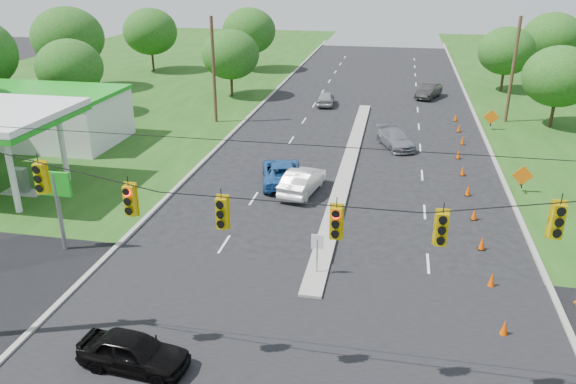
% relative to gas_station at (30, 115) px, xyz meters
% --- Properties ---
extents(ground, '(160.00, 160.00, 0.00)m').
position_rel_gas_station_xyz_m(ground, '(23.64, -20.24, -2.58)').
color(ground, black).
rests_on(ground, ground).
extents(cross_street, '(160.00, 14.00, 0.02)m').
position_rel_gas_station_xyz_m(cross_street, '(23.64, -20.24, -2.58)').
color(cross_street, black).
rests_on(cross_street, ground).
extents(curb_left, '(0.25, 110.00, 0.16)m').
position_rel_gas_station_xyz_m(curb_left, '(13.54, 9.76, -2.58)').
color(curb_left, gray).
rests_on(curb_left, ground).
extents(curb_right, '(0.25, 110.00, 0.16)m').
position_rel_gas_station_xyz_m(curb_right, '(33.74, 9.76, -2.58)').
color(curb_right, gray).
rests_on(curb_right, ground).
extents(median, '(1.00, 34.00, 0.18)m').
position_rel_gas_station_xyz_m(median, '(23.64, 0.76, -2.58)').
color(median, gray).
rests_on(median, ground).
extents(median_sign, '(0.55, 0.06, 2.05)m').
position_rel_gas_station_xyz_m(median_sign, '(23.64, -14.24, -1.11)').
color(median_sign, gray).
rests_on(median_sign, ground).
extents(signal_span, '(25.60, 0.32, 9.00)m').
position_rel_gas_station_xyz_m(signal_span, '(23.59, -21.24, 2.40)').
color(signal_span, '#422D1C').
rests_on(signal_span, ground).
extents(utility_pole_far_left, '(0.28, 0.28, 9.00)m').
position_rel_gas_station_xyz_m(utility_pole_far_left, '(11.14, 9.76, 1.92)').
color(utility_pole_far_left, '#422D1C').
rests_on(utility_pole_far_left, ground).
extents(utility_pole_far_right, '(0.28, 0.28, 9.00)m').
position_rel_gas_station_xyz_m(utility_pole_far_right, '(36.14, 14.76, 1.92)').
color(utility_pole_far_right, '#422D1C').
rests_on(utility_pole_far_right, ground).
extents(gas_station, '(18.40, 19.70, 5.20)m').
position_rel_gas_station_xyz_m(gas_station, '(0.00, 0.00, 0.00)').
color(gas_station, white).
rests_on(gas_station, ground).
extents(cone_0, '(0.32, 0.32, 0.70)m').
position_rel_gas_station_xyz_m(cone_0, '(31.26, -17.24, -2.23)').
color(cone_0, '#DD4700').
rests_on(cone_0, ground).
extents(cone_1, '(0.32, 0.32, 0.70)m').
position_rel_gas_station_xyz_m(cone_1, '(31.26, -13.74, -2.23)').
color(cone_1, '#DD4700').
rests_on(cone_1, ground).
extents(cone_2, '(0.32, 0.32, 0.70)m').
position_rel_gas_station_xyz_m(cone_2, '(31.26, -10.24, -2.23)').
color(cone_2, '#DD4700').
rests_on(cone_2, ground).
extents(cone_3, '(0.32, 0.32, 0.70)m').
position_rel_gas_station_xyz_m(cone_3, '(31.26, -6.74, -2.23)').
color(cone_3, '#DD4700').
rests_on(cone_3, ground).
extents(cone_4, '(0.32, 0.32, 0.70)m').
position_rel_gas_station_xyz_m(cone_4, '(31.26, -3.24, -2.23)').
color(cone_4, '#DD4700').
rests_on(cone_4, ground).
extents(cone_5, '(0.32, 0.32, 0.70)m').
position_rel_gas_station_xyz_m(cone_5, '(31.26, 0.26, -2.23)').
color(cone_5, '#DD4700').
rests_on(cone_5, ground).
extents(cone_6, '(0.32, 0.32, 0.70)m').
position_rel_gas_station_xyz_m(cone_6, '(31.26, 3.76, -2.23)').
color(cone_6, '#DD4700').
rests_on(cone_6, ground).
extents(cone_7, '(0.32, 0.32, 0.70)m').
position_rel_gas_station_xyz_m(cone_7, '(31.86, 7.26, -2.23)').
color(cone_7, '#DD4700').
rests_on(cone_7, ground).
extents(cone_8, '(0.32, 0.32, 0.70)m').
position_rel_gas_station_xyz_m(cone_8, '(31.86, 10.76, -2.23)').
color(cone_8, '#DD4700').
rests_on(cone_8, ground).
extents(cone_9, '(0.32, 0.32, 0.70)m').
position_rel_gas_station_xyz_m(cone_9, '(31.86, 14.26, -2.23)').
color(cone_9, '#DD4700').
rests_on(cone_9, ground).
extents(work_sign_1, '(1.27, 0.58, 1.37)m').
position_rel_gas_station_xyz_m(work_sign_1, '(34.44, -2.24, -1.48)').
color(work_sign_1, black).
rests_on(work_sign_1, ground).
extents(work_sign_2, '(1.27, 0.58, 1.37)m').
position_rel_gas_station_xyz_m(work_sign_2, '(34.44, 11.76, -1.48)').
color(work_sign_2, black).
rests_on(work_sign_2, ground).
extents(tree_2, '(5.88, 5.88, 6.86)m').
position_rel_gas_station_xyz_m(tree_2, '(-2.36, 9.76, 1.76)').
color(tree_2, black).
rests_on(tree_2, ground).
extents(tree_3, '(7.56, 7.56, 8.82)m').
position_rel_gas_station_xyz_m(tree_3, '(-8.36, 19.76, 3.00)').
color(tree_3, black).
rests_on(tree_3, ground).
extents(tree_4, '(6.72, 6.72, 7.84)m').
position_rel_gas_station_xyz_m(tree_4, '(-4.36, 31.76, 2.38)').
color(tree_4, black).
rests_on(tree_4, ground).
extents(tree_5, '(5.88, 5.88, 6.86)m').
position_rel_gas_station_xyz_m(tree_5, '(9.64, 19.76, 1.76)').
color(tree_5, black).
rests_on(tree_5, ground).
extents(tree_6, '(6.72, 6.72, 7.84)m').
position_rel_gas_station_xyz_m(tree_6, '(7.64, 34.76, 2.38)').
color(tree_6, black).
rests_on(tree_6, ground).
extents(tree_9, '(5.88, 5.88, 6.86)m').
position_rel_gas_station_xyz_m(tree_9, '(39.64, 13.76, 1.76)').
color(tree_9, black).
rests_on(tree_9, ground).
extents(tree_11, '(6.72, 6.72, 7.84)m').
position_rel_gas_station_xyz_m(tree_11, '(43.64, 34.76, 2.38)').
color(tree_11, black).
rests_on(tree_11, ground).
extents(tree_12, '(5.88, 5.88, 6.86)m').
position_rel_gas_station_xyz_m(tree_12, '(37.64, 27.76, 1.76)').
color(tree_12, black).
rests_on(tree_12, ground).
extents(black_sedan, '(4.06, 1.92, 1.34)m').
position_rel_gas_station_xyz_m(black_sedan, '(18.32, -21.65, -1.91)').
color(black_sedan, black).
rests_on(black_sedan, ground).
extents(white_sedan, '(2.39, 4.82, 1.52)m').
position_rel_gas_station_xyz_m(white_sedan, '(21.34, -4.71, -1.82)').
color(white_sedan, silver).
rests_on(white_sedan, ground).
extents(blue_pickup, '(3.60, 5.68, 1.46)m').
position_rel_gas_station_xyz_m(blue_pickup, '(19.75, -3.33, -1.85)').
color(blue_pickup, '#1F559B').
rests_on(blue_pickup, ground).
extents(silver_car_far, '(3.41, 4.86, 1.31)m').
position_rel_gas_station_xyz_m(silver_car_far, '(26.75, 5.60, -1.92)').
color(silver_car_far, slate).
rests_on(silver_car_far, ground).
extents(silver_car_oncoming, '(1.86, 4.08, 1.36)m').
position_rel_gas_station_xyz_m(silver_car_oncoming, '(19.75, 17.93, -1.90)').
color(silver_car_oncoming, '#949495').
rests_on(silver_car_oncoming, ground).
extents(dark_car_receding, '(2.99, 4.73, 1.47)m').
position_rel_gas_station_xyz_m(dark_car_receding, '(29.80, 23.13, -1.84)').
color(dark_car_receding, black).
rests_on(dark_car_receding, ground).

